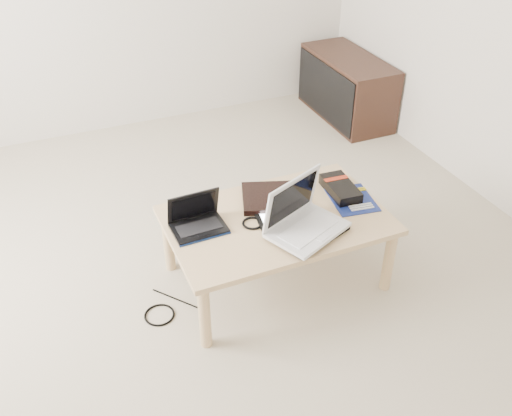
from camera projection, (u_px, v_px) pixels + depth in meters
name	position (u px, v px, depth m)	size (l,w,h in m)	color
ground	(195.00, 281.00, 3.07)	(4.00, 4.00, 0.00)	#C2B29D
coffee_table	(277.00, 225.00, 2.90)	(1.10, 0.70, 0.40)	tan
media_cabinet	(346.00, 87.00, 4.59)	(0.41, 0.90, 0.50)	#382017
book	(274.00, 198.00, 2.99)	(0.40, 0.37, 0.03)	black
netbook	(197.00, 221.00, 2.78)	(0.27, 0.20, 0.19)	black
tablet	(280.00, 218.00, 2.86)	(0.26, 0.21, 0.01)	black
remote	(305.00, 202.00, 2.97)	(0.07, 0.24, 0.02)	silver
neoprene_sleeve	(307.00, 231.00, 2.77)	(0.35, 0.25, 0.02)	black
white_laptop	(302.00, 219.00, 2.73)	(0.44, 0.39, 0.27)	silver
motherboard	(352.00, 200.00, 3.00)	(0.25, 0.30, 0.01)	navy
gpu_box	(340.00, 188.00, 3.04)	(0.15, 0.28, 0.06)	black
cable_coil	(253.00, 223.00, 2.82)	(0.11, 0.11, 0.01)	black
floor_cable_coil	(159.00, 315.00, 2.86)	(0.15, 0.15, 0.01)	black
floor_cable_trail	(178.00, 300.00, 2.95)	(0.01, 0.01, 0.31)	black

